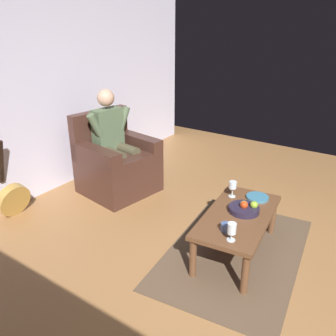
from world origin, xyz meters
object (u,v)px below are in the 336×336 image
(person_seated, at_px, (114,138))
(coffee_table, at_px, (238,220))
(guitar, at_px, (12,197))
(fruit_bowl, at_px, (245,208))
(decorative_dish, at_px, (257,197))
(candle_jar, at_px, (226,227))
(wine_glass_near, at_px, (232,229))
(armchair, at_px, (116,165))
(wine_glass_far, at_px, (233,186))

(person_seated, relative_size, coffee_table, 1.12)
(guitar, xyz_separation_m, fruit_bowl, (-0.82, 2.36, 0.22))
(decorative_dish, height_order, candle_jar, candle_jar)
(person_seated, height_order, guitar, person_seated)
(fruit_bowl, bearing_deg, wine_glass_near, 10.68)
(armchair, xyz_separation_m, wine_glass_far, (0.09, 1.61, 0.18))
(coffee_table, height_order, candle_jar, candle_jar)
(fruit_bowl, bearing_deg, guitar, -70.89)
(armchair, bearing_deg, candle_jar, 78.27)
(person_seated, xyz_separation_m, coffee_table, (0.37, 1.81, -0.34))
(guitar, bearing_deg, candle_jar, 100.38)
(armchair, relative_size, fruit_bowl, 3.55)
(wine_glass_far, bearing_deg, candle_jar, 20.12)
(armchair, bearing_deg, wine_glass_near, 76.66)
(guitar, bearing_deg, decorative_dish, 115.58)
(guitar, xyz_separation_m, decorative_dish, (-1.13, 2.37, 0.20))
(decorative_dish, bearing_deg, candle_jar, -0.33)
(candle_jar, bearing_deg, fruit_bowl, 179.79)
(armchair, height_order, decorative_dish, armchair)
(person_seated, distance_m, fruit_bowl, 1.88)
(guitar, bearing_deg, wine_glass_near, 97.79)
(wine_glass_far, bearing_deg, wine_glass_near, 24.15)
(coffee_table, xyz_separation_m, wine_glass_far, (-0.28, -0.19, 0.17))
(decorative_dish, bearing_deg, coffee_table, -4.29)
(fruit_bowl, distance_m, decorative_dish, 0.31)
(guitar, distance_m, wine_glass_near, 2.49)
(coffee_table, xyz_separation_m, candle_jar, (0.31, 0.02, 0.09))
(coffee_table, distance_m, fruit_bowl, 0.12)
(person_seated, height_order, fruit_bowl, person_seated)
(coffee_table, relative_size, wine_glass_far, 6.96)
(person_seated, relative_size, decorative_dish, 5.88)
(guitar, bearing_deg, coffee_table, 107.70)
(armchair, relative_size, wine_glass_near, 6.37)
(wine_glass_near, relative_size, decorative_dish, 0.72)
(person_seated, height_order, wine_glass_near, person_seated)
(person_seated, relative_size, fruit_bowl, 4.57)
(wine_glass_near, height_order, fruit_bowl, wine_glass_near)
(coffee_table, relative_size, candle_jar, 13.20)
(person_seated, height_order, wine_glass_far, person_seated)
(guitar, relative_size, candle_jar, 11.61)
(wine_glass_near, distance_m, wine_glass_far, 0.76)
(person_seated, bearing_deg, wine_glass_far, 95.68)
(person_seated, xyz_separation_m, wine_glass_near, (0.78, 1.93, -0.18))
(person_seated, height_order, candle_jar, person_seated)
(person_seated, bearing_deg, armchair, 90.00)
(guitar, relative_size, wine_glass_far, 6.12)
(coffee_table, bearing_deg, fruit_bowl, 160.16)
(wine_glass_far, distance_m, candle_jar, 0.64)
(coffee_table, xyz_separation_m, wine_glass_near, (0.41, 0.12, 0.16))
(coffee_table, relative_size, guitar, 1.14)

